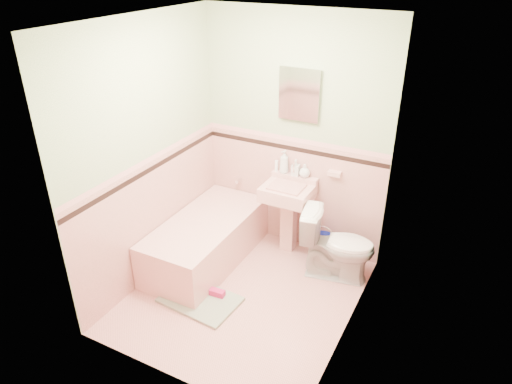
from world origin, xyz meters
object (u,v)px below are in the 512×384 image
at_px(bathtub, 206,241).
at_px(soap_bottle_right, 305,171).
at_px(toilet, 338,245).
at_px(soap_bottle_left, 284,162).
at_px(sink, 287,220).
at_px(shoe, 217,293).
at_px(medicine_cabinet, 300,94).
at_px(soap_bottle_mid, 296,168).
at_px(bucket, 322,247).

xyz_separation_m(bathtub, soap_bottle_right, (0.79, 0.71, 0.70)).
bearing_deg(toilet, soap_bottle_left, 55.31).
height_order(sink, soap_bottle_left, soap_bottle_left).
bearing_deg(shoe, soap_bottle_right, 68.53).
height_order(bathtub, soap_bottle_right, soap_bottle_right).
bearing_deg(toilet, shoe, 123.62).
bearing_deg(bathtub, shoe, -48.63).
bearing_deg(toilet, medicine_cabinet, 49.01).
distance_m(bathtub, soap_bottle_right, 1.27).
bearing_deg(soap_bottle_left, toilet, -24.25).
distance_m(soap_bottle_mid, soap_bottle_right, 0.10).
xyz_separation_m(bathtub, shoe, (0.42, -0.48, -0.17)).
relative_size(soap_bottle_left, soap_bottle_right, 1.73).
bearing_deg(bathtub, soap_bottle_right, 42.06).
relative_size(bathtub, soap_bottle_left, 6.04).
relative_size(sink, soap_bottle_mid, 4.60).
bearing_deg(soap_bottle_right, shoe, -106.99).
bearing_deg(soap_bottle_right, bucket, -21.22).
relative_size(soap_bottle_left, soap_bottle_mid, 1.44).
height_order(soap_bottle_left, soap_bottle_right, soap_bottle_left).
relative_size(bathtub, medicine_cabinet, 2.98).
xyz_separation_m(toilet, shoe, (-0.88, -0.85, -0.31)).
bearing_deg(bathtub, bucket, 29.16).
bearing_deg(medicine_cabinet, shoe, -101.89).
bearing_deg(soap_bottle_left, sink, -54.78).
relative_size(sink, soap_bottle_left, 3.20).
relative_size(bucket, shoe, 1.76).
height_order(sink, soap_bottle_mid, soap_bottle_mid).
distance_m(medicine_cabinet, shoe, 2.06).
bearing_deg(shoe, toilet, 39.58).
height_order(soap_bottle_mid, soap_bottle_right, soap_bottle_mid).
xyz_separation_m(medicine_cabinet, soap_bottle_right, (0.11, -0.03, -0.78)).
height_order(medicine_cabinet, soap_bottle_left, medicine_cabinet).
height_order(bathtub, shoe, bathtub).
bearing_deg(medicine_cabinet, soap_bottle_right, -15.68).
height_order(medicine_cabinet, bucket, medicine_cabinet).
xyz_separation_m(medicine_cabinet, shoe, (-0.26, -1.22, -1.64)).
distance_m(toilet, bucket, 0.40).
distance_m(soap_bottle_mid, shoe, 1.50).
bearing_deg(toilet, bathtub, 95.48).
bearing_deg(bathtub, soap_bottle_mid, 46.02).
relative_size(soap_bottle_mid, toilet, 0.24).
relative_size(sink, toilet, 1.09).
xyz_separation_m(soap_bottle_mid, shoe, (-0.26, -1.19, -0.88)).
relative_size(soap_bottle_mid, shoe, 1.18).
bearing_deg(bathtub, soap_bottle_left, 52.09).
relative_size(toilet, bucket, 2.84).
distance_m(sink, medicine_cabinet, 1.32).
bearing_deg(bucket, soap_bottle_right, 158.78).
height_order(soap_bottle_left, shoe, soap_bottle_left).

